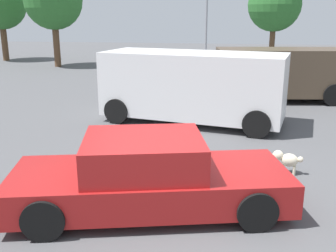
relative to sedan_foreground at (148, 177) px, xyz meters
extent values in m
plane|color=#515154|center=(0.13, -0.19, -0.58)|extent=(80.00, 80.00, 0.00)
cube|color=maroon|center=(0.03, 0.01, -0.15)|extent=(4.83, 2.72, 0.55)
cube|color=maroon|center=(-0.07, -0.02, 0.41)|extent=(2.22, 1.97, 0.57)
cube|color=slate|center=(0.81, 0.19, 0.41)|extent=(0.39, 1.43, 0.48)
cube|color=slate|center=(-0.95, -0.22, 0.41)|extent=(0.39, 1.43, 0.48)
cylinder|color=black|center=(1.38, 1.15, -0.26)|extent=(0.67, 0.36, 0.64)
cylinder|color=black|center=(1.75, -0.42, -0.26)|extent=(0.67, 0.36, 0.64)
cylinder|color=black|center=(-1.69, 0.43, -0.26)|extent=(0.67, 0.36, 0.64)
cylinder|color=black|center=(-1.32, -1.14, -0.26)|extent=(0.67, 0.36, 0.64)
ellipsoid|color=beige|center=(2.57, 1.95, -0.29)|extent=(0.39, 0.33, 0.27)
sphere|color=beige|center=(2.34, 2.00, -0.22)|extent=(0.22, 0.22, 0.22)
sphere|color=beige|center=(2.27, 2.01, -0.22)|extent=(0.10, 0.10, 0.10)
cylinder|color=beige|center=(2.44, 1.90, -0.49)|extent=(0.06, 0.06, 0.18)
cylinder|color=beige|center=(2.47, 2.05, -0.49)|extent=(0.06, 0.06, 0.18)
cylinder|color=beige|center=(2.66, 1.86, -0.49)|extent=(0.06, 0.06, 0.18)
cylinder|color=beige|center=(2.69, 2.00, -0.49)|extent=(0.06, 0.06, 0.18)
sphere|color=beige|center=(2.77, 1.91, -0.25)|extent=(0.12, 0.12, 0.12)
cube|color=white|center=(0.22, 5.74, 0.58)|extent=(5.66, 3.08, 1.89)
cube|color=slate|center=(-2.36, 6.28, 0.99)|extent=(0.40, 1.69, 0.75)
cylinder|color=black|center=(-2.01, 5.23, -0.20)|extent=(0.80, 0.40, 0.76)
cylinder|color=black|center=(-1.62, 7.11, -0.20)|extent=(0.80, 0.40, 0.76)
cylinder|color=black|center=(2.06, 4.37, -0.20)|extent=(0.80, 0.40, 0.76)
cylinder|color=black|center=(2.46, 6.25, -0.20)|extent=(0.80, 0.40, 0.76)
cube|color=#4C3D2D|center=(3.19, 9.34, 0.51)|extent=(4.90, 2.52, 1.71)
cylinder|color=black|center=(4.80, 10.47, -0.18)|extent=(0.83, 0.36, 0.80)
cylinder|color=black|center=(5.05, 8.69, -0.18)|extent=(0.83, 0.36, 0.80)
cylinder|color=black|center=(1.34, 10.00, -0.18)|extent=(0.83, 0.36, 0.80)
cylinder|color=black|center=(1.59, 8.22, -0.18)|extent=(0.83, 0.36, 0.80)
cylinder|color=gray|center=(-0.26, 20.68, 1.94)|extent=(0.14, 0.14, 5.05)
cylinder|color=brown|center=(-9.41, 17.76, 0.76)|extent=(0.40, 0.40, 2.70)
sphere|color=#2D6B2D|center=(-9.41, 17.76, 3.43)|extent=(3.52, 3.52, 3.52)
cylinder|color=brown|center=(4.51, 25.39, 0.62)|extent=(0.41, 0.41, 2.41)
sphere|color=#2D6B2D|center=(4.51, 25.39, 3.30)|extent=(3.93, 3.93, 3.93)
cylinder|color=brown|center=(-14.50, 20.43, 0.71)|extent=(0.42, 0.42, 2.59)
sphere|color=#2D6B2D|center=(-14.50, 20.43, 3.33)|extent=(3.51, 3.51, 3.51)
camera|label=1|loc=(1.22, -5.91, 2.59)|focal=41.98mm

